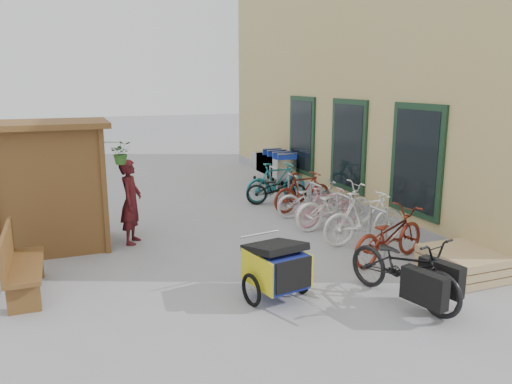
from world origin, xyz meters
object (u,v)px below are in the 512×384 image
object	(u,v)px
cargo_bike	(405,268)
bike_0	(389,235)
bike_4	(312,199)
bike_6	(277,189)
person_kiosk	(131,202)
pallet_stack	(463,263)
bike_1	(365,218)
bike_2	(335,206)
bike_7	(276,182)
child_trailer	(276,266)
bike_5	(303,191)
kiosk	(45,168)
bench	(18,262)
shopping_carts	(273,164)
bike_3	(327,207)

from	to	relation	value
cargo_bike	bike_0	world-z (taller)	cargo_bike
bike_4	bike_6	xyz separation A→B (m)	(-0.27, 1.45, -0.02)
bike_6	person_kiosk	bearing A→B (deg)	130.40
pallet_stack	bike_4	bearing A→B (deg)	98.72
bike_1	bike_2	distance (m)	1.16
bike_7	child_trailer	bearing A→B (deg)	152.72
child_trailer	bike_5	size ratio (longest dim) A/B	0.96
kiosk	bike_0	world-z (taller)	kiosk
cargo_bike	bike_2	world-z (taller)	cargo_bike
bench	shopping_carts	world-z (taller)	shopping_carts
kiosk	bike_4	world-z (taller)	kiosk
kiosk	child_trailer	bearing A→B (deg)	-49.28
person_kiosk	bike_2	size ratio (longest dim) A/B	0.88
bike_2	person_kiosk	bearing A→B (deg)	80.21
bike_1	bike_7	size ratio (longest dim) A/B	1.00
bike_7	bike_1	bearing A→B (deg)	178.79
pallet_stack	bike_5	xyz separation A→B (m)	(-0.58, 4.68, 0.28)
shopping_carts	bike_7	size ratio (longest dim) A/B	1.21
child_trailer	cargo_bike	distance (m)	1.84
person_kiosk	bike_7	xyz separation A→B (m)	(4.01, 2.13, -0.31)
child_trailer	bike_5	xyz separation A→B (m)	(2.62, 4.39, -0.01)
pallet_stack	bike_5	size ratio (longest dim) A/B	0.74
cargo_bike	bike_3	bearing A→B (deg)	64.14
shopping_carts	pallet_stack	bearing A→B (deg)	-90.00
bike_2	bike_3	distance (m)	0.20
person_kiosk	bike_5	size ratio (longest dim) A/B	1.02
child_trailer	person_kiosk	distance (m)	3.76
shopping_carts	child_trailer	world-z (taller)	shopping_carts
bench	bike_2	bearing A→B (deg)	12.56
bike_1	bike_6	xyz separation A→B (m)	(-0.27, 3.61, -0.11)
person_kiosk	bike_4	distance (m)	4.21
cargo_bike	bike_5	bearing A→B (deg)	66.03
bike_1	bike_7	world-z (taller)	bike_1
person_kiosk	bike_6	world-z (taller)	person_kiosk
person_kiosk	bike_5	bearing A→B (deg)	-53.46
child_trailer	person_kiosk	size ratio (longest dim) A/B	0.95
bench	bike_3	xyz separation A→B (m)	(5.97, 1.51, -0.08)
bench	bike_7	xyz separation A→B (m)	(5.89, 4.07, 0.00)
pallet_stack	cargo_bike	bearing A→B (deg)	-162.89
bike_2	pallet_stack	bearing A→B (deg)	-171.02
bench	shopping_carts	size ratio (longest dim) A/B	0.77
bike_7	cargo_bike	bearing A→B (deg)	169.58
cargo_bike	bike_7	size ratio (longest dim) A/B	1.17
bike_1	person_kiosk	bearing A→B (deg)	71.15
pallet_stack	bike_7	xyz separation A→B (m)	(-0.79, 5.82, 0.31)
bike_3	bike_7	bearing A→B (deg)	9.04
bench	person_kiosk	world-z (taller)	person_kiosk
kiosk	bike_5	distance (m)	5.85
bike_0	bike_4	world-z (taller)	bike_0
bike_4	bike_6	size ratio (longest dim) A/B	1.06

